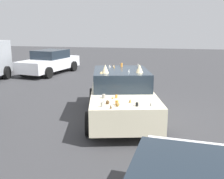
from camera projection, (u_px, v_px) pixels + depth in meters
ground_plane at (121, 117)px, 8.21m from camera, size 60.00×60.00×0.00m
art_car_decorated at (121, 94)px, 8.09m from camera, size 4.68×2.89×1.75m
parked_sedan_row_back_far at (50, 62)px, 16.11m from camera, size 4.78×2.47×1.46m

